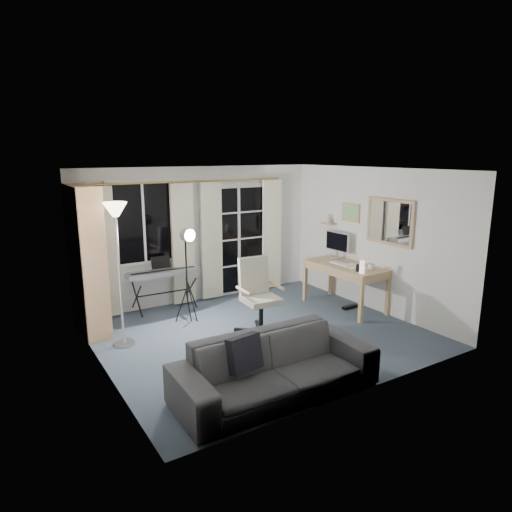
{
  "coord_description": "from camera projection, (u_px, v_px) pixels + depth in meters",
  "views": [
    {
      "loc": [
        -3.4,
        -5.35,
        2.63
      ],
      "look_at": [
        0.14,
        0.35,
        1.1
      ],
      "focal_mm": 32.0,
      "sensor_mm": 36.0,
      "label": 1
    }
  ],
  "objects": [
    {
      "name": "floor",
      "position": [
        260.0,
        335.0,
        6.77
      ],
      "size": [
        4.5,
        4.0,
        0.02
      ],
      "primitive_type": "cube",
      "color": "#36424F",
      "rests_on": "ground"
    },
    {
      "name": "window",
      "position": [
        143.0,
        223.0,
        7.53
      ],
      "size": [
        1.2,
        0.08,
        1.4
      ],
      "color": "white",
      "rests_on": "floor"
    },
    {
      "name": "french_door",
      "position": [
        238.0,
        240.0,
        8.56
      ],
      "size": [
        1.32,
        0.09,
        2.11
      ],
      "color": "white",
      "rests_on": "floor"
    },
    {
      "name": "curtains",
      "position": [
        197.0,
        242.0,
        8.01
      ],
      "size": [
        3.6,
        0.07,
        2.13
      ],
      "color": "gold",
      "rests_on": "floor"
    },
    {
      "name": "bookshelf",
      "position": [
        85.0,
        265.0,
        6.62
      ],
      "size": [
        0.36,
        1.02,
        2.19
      ],
      "rotation": [
        0.0,
        0.0,
        0.01
      ],
      "color": "tan",
      "rests_on": "floor"
    },
    {
      "name": "torchiere_lamp",
      "position": [
        117.0,
        232.0,
        6.05
      ],
      "size": [
        0.39,
        0.39,
        1.99
      ],
      "rotation": [
        0.0,
        0.0,
        0.28
      ],
      "color": "#B2B2B7",
      "rests_on": "floor"
    },
    {
      "name": "keyboard_piano",
      "position": [
        163.0,
        273.0,
        7.59
      ],
      "size": [
        1.22,
        0.61,
        0.88
      ],
      "rotation": [
        0.0,
        0.0,
        -0.03
      ],
      "color": "black",
      "rests_on": "floor"
    },
    {
      "name": "studio_light",
      "position": [
        187.0,
        246.0,
        6.97
      ],
      "size": [
        0.33,
        0.34,
        1.54
      ],
      "rotation": [
        0.0,
        0.0,
        0.29
      ],
      "color": "black",
      "rests_on": "floor"
    },
    {
      "name": "office_chair",
      "position": [
        257.0,
        289.0,
        6.73
      ],
      "size": [
        0.76,
        0.78,
        1.13
      ],
      "rotation": [
        0.0,
        0.0,
        -0.07
      ],
      "color": "black",
      "rests_on": "floor"
    },
    {
      "name": "desk",
      "position": [
        345.0,
        270.0,
        7.79
      ],
      "size": [
        0.78,
        1.46,
        0.77
      ],
      "rotation": [
        0.0,
        0.0,
        0.04
      ],
      "color": "tan",
      "rests_on": "floor"
    },
    {
      "name": "monitor",
      "position": [
        337.0,
        242.0,
        8.18
      ],
      "size": [
        0.19,
        0.55,
        0.48
      ],
      "rotation": [
        0.0,
        0.0,
        0.04
      ],
      "color": "silver",
      "rests_on": "desk"
    },
    {
      "name": "desk_clutter",
      "position": [
        352.0,
        277.0,
        7.58
      ],
      "size": [
        0.43,
        0.88,
        0.97
      ],
      "rotation": [
        0.0,
        0.0,
        0.04
      ],
      "color": "white",
      "rests_on": "desk"
    },
    {
      "name": "mug",
      "position": [
        372.0,
        266.0,
        7.39
      ],
      "size": [
        0.13,
        0.1,
        0.13
      ],
      "primitive_type": "imported",
      "rotation": [
        0.0,
        0.0,
        0.04
      ],
      "color": "silver",
      "rests_on": "desk"
    },
    {
      "name": "wall_mirror",
      "position": [
        390.0,
        222.0,
        7.28
      ],
      "size": [
        0.04,
        0.94,
        0.74
      ],
      "color": "tan",
      "rests_on": "floor"
    },
    {
      "name": "framed_print",
      "position": [
        351.0,
        213.0,
        8.01
      ],
      "size": [
        0.03,
        0.42,
        0.32
      ],
      "color": "tan",
      "rests_on": "floor"
    },
    {
      "name": "wall_shelf",
      "position": [
        329.0,
        220.0,
        8.44
      ],
      "size": [
        0.16,
        0.3,
        0.18
      ],
      "color": "tan",
      "rests_on": "floor"
    },
    {
      "name": "sofa",
      "position": [
        275.0,
        357.0,
        4.98
      ],
      "size": [
        2.29,
        0.71,
        0.89
      ],
      "rotation": [
        0.0,
        0.0,
        -0.02
      ],
      "color": "#2D2D2F",
      "rests_on": "floor"
    }
  ]
}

